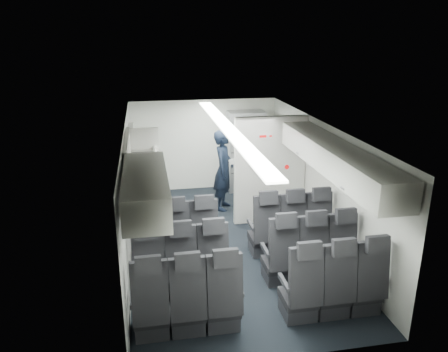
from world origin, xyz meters
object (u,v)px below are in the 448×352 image
object	(u,v)px
flight_attendant	(224,170)
carry_on_bag	(146,162)
boarding_door	(134,172)
galley_unit	(246,151)
seat_row_mid	(246,262)
seat_row_front	(234,236)
seat_row_rear	(263,297)

from	to	relation	value
flight_attendant	carry_on_bag	size ratio (longest dim) A/B	4.36
boarding_door	flight_attendant	distance (m)	1.86
galley_unit	flight_attendant	xyz separation A→B (m)	(-0.73, -1.08, -0.09)
seat_row_mid	carry_on_bag	xyz separation A→B (m)	(-1.38, 0.78, 1.40)
seat_row_front	flight_attendant	distance (m)	2.23
seat_row_front	seat_row_mid	world-z (taller)	same
seat_row_front	carry_on_bag	size ratio (longest dim) A/B	8.43
seat_row_front	seat_row_rear	distance (m)	1.80
seat_row_front	galley_unit	distance (m)	3.43
boarding_door	carry_on_bag	world-z (taller)	carry_on_bag
seat_row_rear	galley_unit	xyz separation A→B (m)	(0.95, 5.05, 0.55)
seat_row_mid	boarding_door	bearing A→B (deg)	118.77
seat_row_front	carry_on_bag	world-z (taller)	carry_on_bag
galley_unit	flight_attendant	distance (m)	1.31
seat_row_rear	galley_unit	bearing A→B (deg)	79.35
carry_on_bag	seat_row_mid	bearing A→B (deg)	-26.23
boarding_door	flight_attendant	size ratio (longest dim) A/B	1.08
galley_unit	carry_on_bag	world-z (taller)	carry_on_bag
seat_row_front	seat_row_rear	xyz separation A→B (m)	(0.00, -1.80, 0.00)
seat_row_front	boarding_door	xyz separation A→B (m)	(-1.64, 2.09, 0.55)
boarding_door	carry_on_bag	bearing A→B (deg)	-83.43
seat_row_rear	galley_unit	world-z (taller)	galley_unit
seat_row_mid	seat_row_rear	xyz separation A→B (m)	(0.00, -0.90, 0.00)
seat_row_mid	galley_unit	distance (m)	4.30
seat_row_front	flight_attendant	size ratio (longest dim) A/B	1.94
carry_on_bag	seat_row_front	bearing A→B (deg)	8.16
seat_row_mid	carry_on_bag	distance (m)	2.12
carry_on_bag	galley_unit	bearing A→B (deg)	58.38
seat_row_mid	seat_row_rear	distance (m)	0.90
galley_unit	carry_on_bag	distance (m)	4.19
seat_row_mid	boarding_door	distance (m)	3.45
galley_unit	carry_on_bag	xyz separation A→B (m)	(-2.33, -3.38, 0.85)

